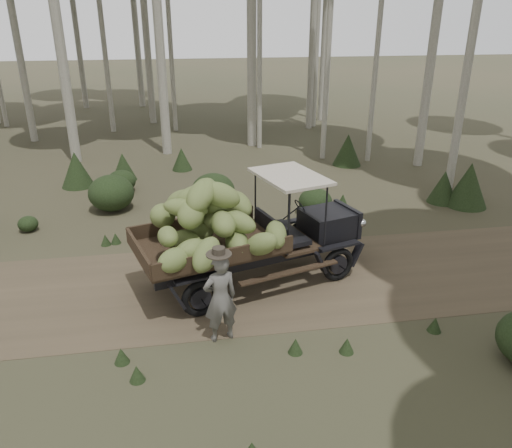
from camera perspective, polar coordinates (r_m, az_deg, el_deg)
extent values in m
plane|color=#473D2B|center=(11.29, -11.76, -7.52)|extent=(120.00, 120.00, 0.00)
cube|color=brown|center=(11.28, -11.76, -7.50)|extent=(70.00, 4.00, 0.01)
cube|color=black|center=(11.89, 8.07, 0.13)|extent=(1.31, 1.27, 0.58)
cube|color=black|center=(12.21, 10.35, 0.59)|extent=(0.41, 1.05, 0.66)
cube|color=black|center=(11.14, 1.72, -0.68)|extent=(0.51, 1.45, 0.58)
cube|color=#38281C|center=(10.63, -5.41, -2.61)|extent=(3.40, 2.68, 0.08)
cube|color=#38281C|center=(11.38, -7.17, 0.14)|extent=(2.87, 0.91, 0.34)
cube|color=#38281C|center=(9.75, -3.43, -3.79)|extent=(2.87, 0.91, 0.34)
cube|color=#38281C|center=(10.19, -13.28, -3.17)|extent=(0.61, 1.85, 0.34)
cube|color=beige|center=(10.93, 3.92, 5.46)|extent=(1.69, 2.08, 0.06)
cube|color=black|center=(11.53, -0.88, -2.60)|extent=(4.71, 1.50, 0.19)
cube|color=black|center=(10.88, 0.93, -4.25)|extent=(4.71, 1.50, 0.19)
torus|color=black|center=(12.70, 4.99, -1.43)|extent=(0.81, 0.37, 0.81)
torus|color=black|center=(11.43, 9.35, -4.59)|extent=(0.81, 0.37, 0.81)
torus|color=black|center=(11.51, -9.29, -4.40)|extent=(0.81, 0.37, 0.81)
torus|color=black|center=(10.09, -6.36, -8.44)|extent=(0.81, 0.37, 0.81)
sphere|color=beige|center=(12.59, 9.42, 1.63)|extent=(0.19, 0.19, 0.19)
sphere|color=beige|center=(11.89, 12.03, 0.11)|extent=(0.19, 0.19, 0.19)
ellipsoid|color=olive|center=(9.70, -7.55, -3.20)|extent=(0.95, 0.81, 0.62)
ellipsoid|color=olive|center=(11.01, -1.98, 2.31)|extent=(0.77, 1.07, 0.65)
ellipsoid|color=olive|center=(10.45, -8.37, 2.38)|extent=(1.10, 1.04, 0.84)
ellipsoid|color=olive|center=(10.12, -4.18, 3.33)|extent=(1.07, 0.77, 0.72)
ellipsoid|color=olive|center=(10.35, 2.29, -1.22)|extent=(0.56, 0.89, 0.67)
ellipsoid|color=olive|center=(10.01, -3.76, 0.00)|extent=(0.57, 0.83, 0.54)
ellipsoid|color=olive|center=(10.41, -4.98, 2.46)|extent=(1.00, 1.05, 0.76)
ellipsoid|color=olive|center=(10.04, -5.84, 3.65)|extent=(0.70, 1.01, 0.63)
ellipsoid|color=olive|center=(10.16, -2.21, -2.15)|extent=(0.48, 0.87, 0.53)
ellipsoid|color=olive|center=(9.75, -10.05, -1.42)|extent=(0.49, 0.80, 0.49)
ellipsoid|color=olive|center=(10.54, -5.42, 2.61)|extent=(0.90, 0.40, 0.41)
ellipsoid|color=olive|center=(10.17, -6.78, 3.15)|extent=(0.98, 0.50, 0.63)
ellipsoid|color=olive|center=(9.52, -9.34, -4.10)|extent=(0.85, 0.78, 0.52)
ellipsoid|color=olive|center=(10.42, -4.31, 0.58)|extent=(0.85, 0.68, 0.60)
ellipsoid|color=olive|center=(10.06, -8.04, 1.80)|extent=(0.99, 0.52, 0.52)
ellipsoid|color=olive|center=(9.95, -6.45, 3.12)|extent=(0.85, 1.06, 0.78)
ellipsoid|color=olive|center=(10.29, -8.02, -1.83)|extent=(0.86, 0.85, 0.53)
ellipsoid|color=olive|center=(10.58, -7.33, 1.12)|extent=(1.00, 0.72, 0.64)
ellipsoid|color=olive|center=(9.92, -7.45, 1.10)|extent=(0.77, 0.95, 0.74)
ellipsoid|color=olive|center=(10.13, -6.21, 3.27)|extent=(0.87, 0.96, 0.63)
ellipsoid|color=olive|center=(9.77, -6.63, -3.07)|extent=(1.00, 1.00, 0.70)
ellipsoid|color=olive|center=(10.72, -10.62, 0.93)|extent=(0.69, 0.87, 0.69)
ellipsoid|color=olive|center=(10.39, -4.70, 2.33)|extent=(1.07, 0.92, 0.68)
ellipsoid|color=olive|center=(10.20, -5.69, 3.74)|extent=(0.68, 0.81, 0.55)
ellipsoid|color=olive|center=(10.63, -6.42, -0.90)|extent=(0.93, 0.64, 0.70)
ellipsoid|color=olive|center=(10.12, -2.04, 0.26)|extent=(0.95, 0.82, 0.60)
ellipsoid|color=olive|center=(9.49, -5.69, -3.50)|extent=(0.90, 1.03, 0.80)
ellipsoid|color=olive|center=(9.92, 0.63, -2.31)|extent=(0.96, 0.89, 0.74)
imported|color=#5A5752|center=(9.15, -4.11, -8.48)|extent=(0.72, 0.57, 1.74)
cylinder|color=#332C24|center=(8.72, -4.27, -3.47)|extent=(0.57, 0.57, 0.02)
cylinder|color=#332C24|center=(8.69, -4.28, -3.12)|extent=(0.28, 0.28, 0.14)
cone|color=#233319|center=(18.52, -19.86, 5.91)|extent=(1.11, 1.11, 1.24)
cone|color=#233319|center=(17.57, 23.54, 3.91)|extent=(0.82, 0.82, 0.91)
ellipsoid|color=#233319|center=(15.26, -24.61, 0.02)|extent=(0.54, 0.54, 0.43)
ellipsoid|color=#233319|center=(17.48, -15.12, 4.73)|extent=(0.95, 0.95, 0.76)
cone|color=#233319|center=(19.60, -8.49, 7.37)|extent=(0.78, 0.78, 0.86)
cone|color=#233319|center=(16.93, 23.14, 4.16)|extent=(1.26, 1.26, 1.40)
ellipsoid|color=#233319|center=(15.87, -16.22, 3.42)|extent=(1.38, 1.38, 1.10)
cone|color=#233319|center=(17.03, 20.65, 4.01)|extent=(0.94, 0.94, 1.04)
ellipsoid|color=#233319|center=(15.54, -4.92, 3.81)|extent=(1.34, 1.34, 1.07)
cone|color=#233319|center=(20.32, 10.42, 8.35)|extent=(1.12, 1.12, 1.25)
ellipsoid|color=#233319|center=(15.09, 6.79, 2.58)|extent=(1.01, 1.01, 0.81)
cone|color=#233319|center=(18.76, -14.94, 6.35)|extent=(0.90, 0.90, 1.00)
ellipsoid|color=#233319|center=(15.10, 7.19, 2.12)|extent=(0.74, 0.74, 0.59)
cone|color=#233319|center=(14.49, 9.80, 1.70)|extent=(0.82, 0.82, 0.91)
cone|color=#233319|center=(9.26, -15.14, -14.30)|extent=(0.27, 0.27, 0.30)
cone|color=#233319|center=(8.83, -13.46, -16.24)|extent=(0.27, 0.27, 0.30)
cone|color=#233319|center=(13.38, -1.15, -1.22)|extent=(0.27, 0.27, 0.30)
cone|color=#233319|center=(9.21, 4.53, -13.68)|extent=(0.27, 0.27, 0.30)
cone|color=#233319|center=(10.31, 19.76, -10.74)|extent=(0.27, 0.27, 0.30)
cone|color=#233319|center=(13.66, -16.83, -1.74)|extent=(0.27, 0.27, 0.30)
cone|color=#233319|center=(9.34, 10.34, -13.47)|extent=(0.27, 0.27, 0.30)
cone|color=#233319|center=(13.09, -7.51, -2.01)|extent=(0.27, 0.27, 0.30)
cone|color=#233319|center=(14.19, 6.18, 0.12)|extent=(0.27, 0.27, 0.30)
cone|color=#233319|center=(13.57, -3.20, -0.88)|extent=(0.27, 0.27, 0.30)
cone|color=#233319|center=(13.68, -15.75, -1.57)|extent=(0.27, 0.27, 0.30)
cone|color=#233319|center=(13.74, -13.54, -1.21)|extent=(0.27, 0.27, 0.30)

